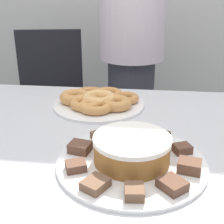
# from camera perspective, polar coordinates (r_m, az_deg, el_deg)

# --- Properties ---
(table) EXTENTS (1.84, 0.92, 0.73)m
(table) POSITION_cam_1_polar(r_m,az_deg,el_deg) (0.99, 0.36, -8.18)
(table) COLOR silver
(table) RESTS_ON ground_plane
(person_standing) EXTENTS (0.36, 0.36, 1.58)m
(person_standing) POSITION_cam_1_polar(r_m,az_deg,el_deg) (1.79, 3.59, 11.73)
(person_standing) COLOR #383842
(person_standing) RESTS_ON ground_plane
(office_chair_left) EXTENTS (0.52, 0.52, 0.90)m
(office_chair_left) POSITION_cam_1_polar(r_m,az_deg,el_deg) (1.95, -11.06, 0.11)
(office_chair_left) COLOR black
(office_chair_left) RESTS_ON ground_plane
(plate_cake) EXTENTS (0.39, 0.39, 0.01)m
(plate_cake) POSITION_cam_1_polar(r_m,az_deg,el_deg) (0.81, 3.58, -9.17)
(plate_cake) COLOR white
(plate_cake) RESTS_ON table
(plate_donuts) EXTENTS (0.34, 0.34, 0.01)m
(plate_donuts) POSITION_cam_1_polar(r_m,az_deg,el_deg) (1.19, -2.43, 1.36)
(plate_donuts) COLOR white
(plate_donuts) RESTS_ON table
(frosted_cake) EXTENTS (0.20, 0.20, 0.07)m
(frosted_cake) POSITION_cam_1_polar(r_m,az_deg,el_deg) (0.79, 3.65, -6.76)
(frosted_cake) COLOR #9E662D
(frosted_cake) RESTS_ON plate_cake
(lamington_0) EXTENTS (0.07, 0.07, 0.02)m
(lamington_0) POSITION_cam_1_polar(r_m,az_deg,el_deg) (0.92, 8.65, -4.42)
(lamington_0) COLOR #513828
(lamington_0) RESTS_ON plate_cake
(lamington_1) EXTENTS (0.04, 0.05, 0.02)m
(lamington_1) POSITION_cam_1_polar(r_m,az_deg,el_deg) (0.93, 3.26, -3.70)
(lamington_1) COLOR brown
(lamington_1) RESTS_ON plate_cake
(lamington_2) EXTENTS (0.07, 0.07, 0.02)m
(lamington_2) POSITION_cam_1_polar(r_m,az_deg,el_deg) (0.91, -2.06, -4.43)
(lamington_2) COLOR brown
(lamington_2) RESTS_ON plate_cake
(lamington_3) EXTENTS (0.06, 0.06, 0.03)m
(lamington_3) POSITION_cam_1_polar(r_m,az_deg,el_deg) (0.85, -5.88, -6.43)
(lamington_3) COLOR brown
(lamington_3) RESTS_ON plate_cake
(lamington_4) EXTENTS (0.06, 0.06, 0.02)m
(lamington_4) POSITION_cam_1_polar(r_m,az_deg,el_deg) (0.77, -6.63, -9.79)
(lamington_4) COLOR brown
(lamington_4) RESTS_ON plate_cake
(lamington_5) EXTENTS (0.07, 0.07, 0.02)m
(lamington_5) POSITION_cam_1_polar(r_m,az_deg,el_deg) (0.71, -3.06, -13.02)
(lamington_5) COLOR brown
(lamington_5) RESTS_ON plate_cake
(lamington_6) EXTENTS (0.05, 0.05, 0.02)m
(lamington_6) POSITION_cam_1_polar(r_m,az_deg,el_deg) (0.69, 4.11, -14.33)
(lamington_6) COLOR brown
(lamington_6) RESTS_ON plate_cake
(lamington_7) EXTENTS (0.08, 0.08, 0.02)m
(lamington_7) POSITION_cam_1_polar(r_m,az_deg,el_deg) (0.72, 10.98, -12.88)
(lamington_7) COLOR brown
(lamington_7) RESTS_ON plate_cake
(lamington_8) EXTENTS (0.06, 0.06, 0.03)m
(lamington_8) POSITION_cam_1_polar(r_m,az_deg,el_deg) (0.79, 13.97, -9.55)
(lamington_8) COLOR brown
(lamington_8) RESTS_ON plate_cake
(lamington_9) EXTENTS (0.06, 0.05, 0.02)m
(lamington_9) POSITION_cam_1_polar(r_m,az_deg,el_deg) (0.86, 12.73, -6.56)
(lamington_9) COLOR brown
(lamington_9) RESTS_ON plate_cake
(donut_0) EXTENTS (0.13, 0.13, 0.04)m
(donut_0) POSITION_cam_1_polar(r_m,az_deg,el_deg) (1.18, -2.45, 2.47)
(donut_0) COLOR #E5AD66
(donut_0) RESTS_ON plate_donuts
(donut_1) EXTENTS (0.12, 0.12, 0.03)m
(donut_1) POSITION_cam_1_polar(r_m,az_deg,el_deg) (1.24, -4.08, 3.32)
(donut_1) COLOR #C68447
(donut_1) RESTS_ON plate_donuts
(donut_2) EXTENTS (0.12, 0.12, 0.04)m
(donut_2) POSITION_cam_1_polar(r_m,az_deg,el_deg) (1.20, -6.77, 2.72)
(donut_2) COLOR #D18E4C
(donut_2) RESTS_ON plate_donuts
(donut_3) EXTENTS (0.12, 0.12, 0.03)m
(donut_3) POSITION_cam_1_polar(r_m,az_deg,el_deg) (1.14, -4.77, 1.57)
(donut_3) COLOR #D18E4C
(donut_3) RESTS_ON plate_donuts
(donut_4) EXTENTS (0.13, 0.13, 0.03)m
(donut_4) POSITION_cam_1_polar(r_m,az_deg,el_deg) (1.11, -2.98, 1.08)
(donut_4) COLOR #D18E4C
(donut_4) RESTS_ON plate_donuts
(donut_5) EXTENTS (0.11, 0.11, 0.04)m
(donut_5) POSITION_cam_1_polar(r_m,az_deg,el_deg) (1.13, 0.78, 1.63)
(donut_5) COLOR #D18E4C
(donut_5) RESTS_ON plate_donuts
(donut_6) EXTENTS (0.10, 0.10, 0.03)m
(donut_6) POSITION_cam_1_polar(r_m,az_deg,el_deg) (1.20, 2.49, 2.57)
(donut_6) COLOR #C68447
(donut_6) RESTS_ON plate_donuts
(donut_7) EXTENTS (0.12, 0.12, 0.03)m
(donut_7) POSITION_cam_1_polar(r_m,az_deg,el_deg) (1.23, -0.80, 3.25)
(donut_7) COLOR #C68447
(donut_7) RESTS_ON plate_donuts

